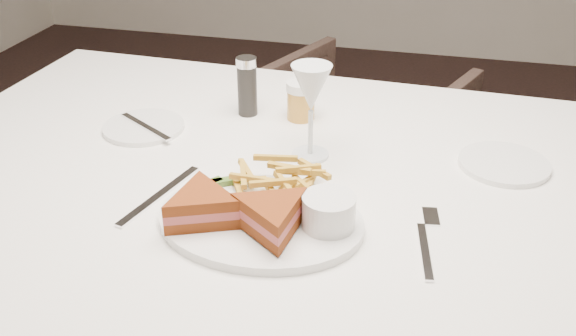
# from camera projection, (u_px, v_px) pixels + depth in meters

# --- Properties ---
(chair_far) EXTENTS (0.79, 0.76, 0.63)m
(chair_far) POSITION_uv_depth(u_px,v_px,m) (354.00, 143.00, 2.17)
(chair_far) COLOR #45322A
(chair_far) RESTS_ON ground
(table_setting) EXTENTS (0.85, 0.59, 0.18)m
(table_setting) POSITION_uv_depth(u_px,v_px,m) (276.00, 174.00, 1.05)
(table_setting) COLOR white
(table_setting) RESTS_ON table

